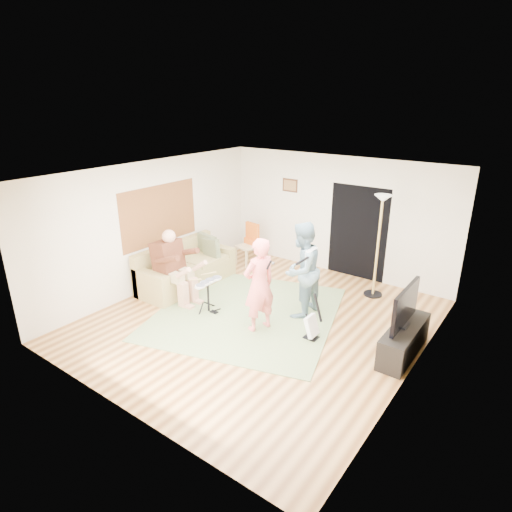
{
  "coord_description": "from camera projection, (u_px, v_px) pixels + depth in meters",
  "views": [
    {
      "loc": [
        4.07,
        -5.68,
        3.9
      ],
      "look_at": [
        -0.29,
        0.3,
        1.12
      ],
      "focal_mm": 30.0,
      "sensor_mm": 36.0,
      "label": 1
    }
  ],
  "objects": [
    {
      "name": "television",
      "position": [
        405.0,
        306.0,
        6.62
      ],
      "size": [
        0.06,
        1.08,
        0.64
      ],
      "primitive_type": "cube",
      "color": "black",
      "rests_on": "tv_cabinet"
    },
    {
      "name": "sofa",
      "position": [
        184.0,
        271.0,
        9.36
      ],
      "size": [
        0.92,
        2.24,
        0.91
      ],
      "color": "#A08C50",
      "rests_on": "floor"
    },
    {
      "name": "area_rug",
      "position": [
        247.0,
        313.0,
        8.19
      ],
      "size": [
        4.06,
        4.12,
        0.02
      ],
      "primitive_type": "cube",
      "rotation": [
        0.0,
        0.0,
        0.29
      ],
      "color": "#687D4C",
      "rests_on": "floor"
    },
    {
      "name": "floor",
      "position": [
        259.0,
        321.0,
        7.91
      ],
      "size": [
        6.0,
        6.0,
        0.0
      ],
      "primitive_type": "plane",
      "color": "brown",
      "rests_on": "ground"
    },
    {
      "name": "singer",
      "position": [
        259.0,
        285.0,
        7.34
      ],
      "size": [
        0.59,
        0.72,
        1.7
      ],
      "primitive_type": "imported",
      "rotation": [
        0.0,
        0.0,
        -1.91
      ],
      "color": "#F26B69",
      "rests_on": "floor"
    },
    {
      "name": "guitarist",
      "position": [
        301.0,
        270.0,
        7.84
      ],
      "size": [
        0.72,
        0.9,
        1.81
      ],
      "primitive_type": "imported",
      "rotation": [
        0.0,
        0.0,
        -1.6
      ],
      "color": "slate",
      "rests_on": "floor"
    },
    {
      "name": "drum_kit",
      "position": [
        208.0,
        298.0,
        8.15
      ],
      "size": [
        0.36,
        0.64,
        0.66
      ],
      "color": "black",
      "rests_on": "floor"
    },
    {
      "name": "torchiere_lamp",
      "position": [
        380.0,
        228.0,
        8.43
      ],
      "size": [
        0.38,
        0.38,
        2.12
      ],
      "color": "black",
      "rests_on": "floor"
    },
    {
      "name": "guitar_spare",
      "position": [
        312.0,
        326.0,
        7.24
      ],
      "size": [
        0.31,
        0.28,
        0.86
      ],
      "color": "black",
      "rests_on": "floor"
    },
    {
      "name": "ceiling",
      "position": [
        260.0,
        174.0,
        6.96
      ],
      "size": [
        6.0,
        6.0,
        0.0
      ],
      "primitive_type": "plane",
      "rotation": [
        3.14,
        0.0,
        0.0
      ],
      "color": "white",
      "rests_on": "walls"
    },
    {
      "name": "walls",
      "position": [
        259.0,
        252.0,
        7.44
      ],
      "size": [
        5.5,
        6.0,
        2.7
      ],
      "primitive_type": null,
      "color": "beige",
      "rests_on": "floor"
    },
    {
      "name": "drummer",
      "position": [
        176.0,
        274.0,
        8.53
      ],
      "size": [
        0.96,
        0.53,
        1.47
      ],
      "color": "#552817",
      "rests_on": "sofa"
    },
    {
      "name": "window_blinds",
      "position": [
        160.0,
        214.0,
        9.04
      ],
      "size": [
        0.0,
        2.05,
        2.05
      ],
      "primitive_type": "plane",
      "rotation": [
        1.57,
        0.0,
        1.57
      ],
      "color": "brown",
      "rests_on": "walls"
    },
    {
      "name": "tv_cabinet",
      "position": [
        404.0,
        340.0,
        6.8
      ],
      "size": [
        0.4,
        1.4,
        0.5
      ],
      "primitive_type": "cube",
      "color": "black",
      "rests_on": "floor"
    },
    {
      "name": "microphone",
      "position": [
        269.0,
        265.0,
        7.09
      ],
      "size": [
        0.06,
        0.06,
        0.24
      ],
      "primitive_type": null,
      "color": "black",
      "rests_on": "singer"
    },
    {
      "name": "picture_frame",
      "position": [
        290.0,
        185.0,
        10.2
      ],
      "size": [
        0.42,
        0.03,
        0.32
      ],
      "primitive_type": "cube",
      "color": "#3F2314",
      "rests_on": "walls"
    },
    {
      "name": "guitar_held",
      "position": [
        312.0,
        256.0,
        7.61
      ],
      "size": [
        0.13,
        0.6,
        0.26
      ],
      "primitive_type": null,
      "rotation": [
        0.0,
        0.0,
        0.01
      ],
      "color": "white",
      "rests_on": "guitarist"
    },
    {
      "name": "doorway",
      "position": [
        358.0,
        233.0,
        9.5
      ],
      "size": [
        2.1,
        0.0,
        2.1
      ],
      "primitive_type": "plane",
      "rotation": [
        1.57,
        0.0,
        0.0
      ],
      "color": "black",
      "rests_on": "walls"
    },
    {
      "name": "dining_chair",
      "position": [
        248.0,
        250.0,
        10.47
      ],
      "size": [
        0.5,
        0.52,
        1.02
      ],
      "rotation": [
        0.0,
        0.0,
        -0.18
      ],
      "color": "#CFB787",
      "rests_on": "floor"
    }
  ]
}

